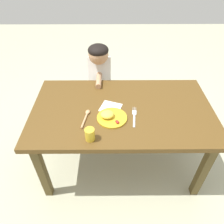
# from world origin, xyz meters

# --- Properties ---
(ground_plane) EXTENTS (8.00, 8.00, 0.00)m
(ground_plane) POSITION_xyz_m (0.00, 0.00, 0.00)
(ground_plane) COLOR #B1B193
(dining_table) EXTENTS (1.41, 0.81, 0.68)m
(dining_table) POSITION_xyz_m (0.00, 0.00, 0.60)
(dining_table) COLOR brown
(dining_table) RESTS_ON ground_plane
(plate) EXTENTS (0.22, 0.22, 0.06)m
(plate) POSITION_xyz_m (-0.09, -0.11, 0.70)
(plate) COLOR gold
(plate) RESTS_ON dining_table
(fork) EXTENTS (0.04, 0.22, 0.01)m
(fork) POSITION_xyz_m (0.08, -0.10, 0.68)
(fork) COLOR silver
(fork) RESTS_ON dining_table
(spoon) EXTENTS (0.06, 0.20, 0.02)m
(spoon) POSITION_xyz_m (-0.27, -0.10, 0.69)
(spoon) COLOR tan
(spoon) RESTS_ON dining_table
(drinking_cup) EXTENTS (0.07, 0.07, 0.09)m
(drinking_cup) POSITION_xyz_m (-0.23, -0.32, 0.72)
(drinking_cup) COLOR gold
(drinking_cup) RESTS_ON dining_table
(person) EXTENTS (0.22, 0.39, 0.99)m
(person) POSITION_xyz_m (-0.20, 0.54, 0.55)
(person) COLOR #4C435F
(person) RESTS_ON ground_plane
(napkin) EXTENTS (0.19, 0.18, 0.00)m
(napkin) POSITION_xyz_m (-0.09, 0.01, 0.68)
(napkin) COLOR white
(napkin) RESTS_ON dining_table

